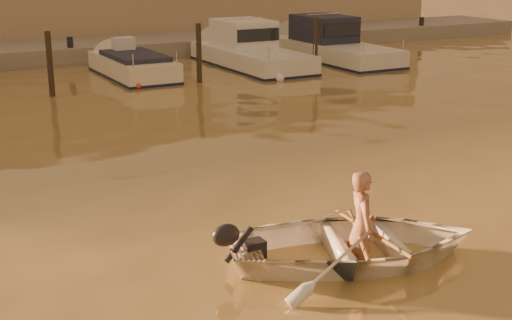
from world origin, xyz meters
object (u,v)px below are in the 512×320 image
dinghy (354,244)px  moored_boat_5 (333,45)px  person (362,226)px  moored_boat_4 (251,50)px  moored_boat_3 (133,70)px

dinghy → moored_boat_5: 19.94m
person → moored_boat_4: 18.10m
moored_boat_3 → moored_boat_4: bearing=0.0°
person → moored_boat_5: (10.90, 16.66, 0.10)m
moored_boat_5 → moored_boat_3: bearing=180.0°
person → dinghy: bearing=90.0°
dinghy → moored_boat_5: bearing=-14.6°
dinghy → person: (0.09, -0.03, 0.27)m
dinghy → person: person is taller
dinghy → moored_boat_3: size_ratio=0.66×
dinghy → moored_boat_3: moored_boat_3 is taller
moored_boat_4 → moored_boat_5: 3.82m
person → moored_boat_4: bearing=-4.2°
moored_boat_4 → dinghy: bearing=-113.3°
person → moored_boat_5: bearing=-14.3°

